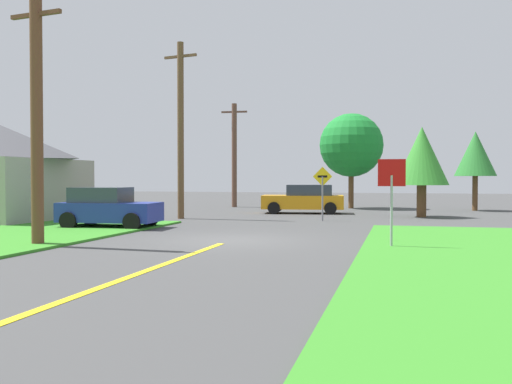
# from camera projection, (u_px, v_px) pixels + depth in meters

# --- Properties ---
(ground_plane) EXTENTS (120.00, 120.00, 0.00)m
(ground_plane) POSITION_uv_depth(u_px,v_px,m) (231.00, 240.00, 17.54)
(ground_plane) COLOR #424242
(lane_stripe_center) EXTENTS (0.20, 14.00, 0.01)m
(lane_stripe_center) POSITION_uv_depth(u_px,v_px,m) (97.00, 288.00, 9.80)
(lane_stripe_center) COLOR yellow
(lane_stripe_center) RESTS_ON ground
(stop_sign) EXTENTS (0.76, 0.07, 2.51)m
(stop_sign) POSITION_uv_depth(u_px,v_px,m) (392.00, 186.00, 15.36)
(stop_sign) COLOR #9EA0A8
(stop_sign) RESTS_ON ground
(parked_car_near_building) EXTENTS (3.96, 2.28, 1.62)m
(parked_car_near_building) POSITION_uv_depth(u_px,v_px,m) (108.00, 208.00, 21.85)
(parked_car_near_building) COLOR navy
(parked_car_near_building) RESTS_ON ground
(car_approaching_junction) EXTENTS (4.77, 2.59, 1.62)m
(car_approaching_junction) POSITION_uv_depth(u_px,v_px,m) (304.00, 199.00, 31.12)
(car_approaching_junction) COLOR orange
(car_approaching_junction) RESTS_ON ground
(utility_pole_near) EXTENTS (1.80, 0.35, 7.30)m
(utility_pole_near) POSITION_uv_depth(u_px,v_px,m) (37.00, 118.00, 15.97)
(utility_pole_near) COLOR brown
(utility_pole_near) RESTS_ON ground
(utility_pole_mid) EXTENTS (1.79, 0.44, 8.62)m
(utility_pole_mid) POSITION_uv_depth(u_px,v_px,m) (181.00, 129.00, 26.88)
(utility_pole_mid) COLOR brown
(utility_pole_mid) RESTS_ON ground
(utility_pole_far) EXTENTS (1.80, 0.36, 7.13)m
(utility_pole_far) POSITION_uv_depth(u_px,v_px,m) (234.00, 154.00, 37.94)
(utility_pole_far) COLOR brown
(utility_pole_far) RESTS_ON ground
(direction_sign) EXTENTS (0.91, 0.09, 2.52)m
(direction_sign) POSITION_uv_depth(u_px,v_px,m) (323.00, 187.00, 25.49)
(direction_sign) COLOR slate
(direction_sign) RESTS_ON ground
(oak_tree_left) EXTENTS (2.70, 2.70, 4.61)m
(oak_tree_left) POSITION_uv_depth(u_px,v_px,m) (422.00, 157.00, 28.01)
(oak_tree_left) COLOR brown
(oak_tree_left) RESTS_ON ground
(pine_tree_center) EXTENTS (4.18, 4.18, 6.26)m
(pine_tree_center) POSITION_uv_depth(u_px,v_px,m) (351.00, 145.00, 36.24)
(pine_tree_center) COLOR brown
(pine_tree_center) RESTS_ON ground
(oak_tree_right) EXTENTS (2.48, 2.48, 4.86)m
(oak_tree_right) POSITION_uv_depth(u_px,v_px,m) (475.00, 154.00, 33.61)
(oak_tree_right) COLOR brown
(oak_tree_right) RESTS_ON ground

